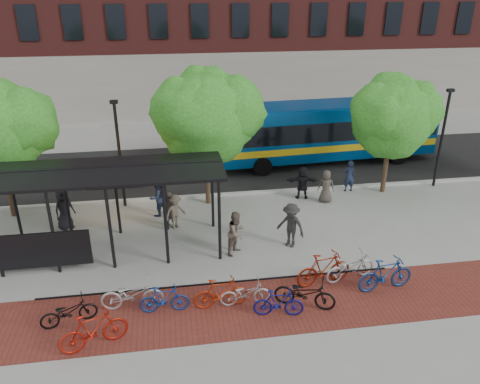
{
  "coord_description": "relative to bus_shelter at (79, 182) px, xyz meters",
  "views": [
    {
      "loc": [
        -4.6,
        -17.36,
        9.81
      ],
      "look_at": [
        -1.81,
        0.78,
        1.6
      ],
      "focal_mm": 35.0,
      "sensor_mm": 36.0,
      "label": 1
    }
  ],
  "objects": [
    {
      "name": "lamp_post_left",
      "position": [
        1.13,
        4.08,
        -0.25
      ],
      "size": [
        0.35,
        0.2,
        5.12
      ],
      "color": "black",
      "rests_on": "ground"
    },
    {
      "name": "lamp_post_right",
      "position": [
        17.13,
        4.08,
        -0.25
      ],
      "size": [
        0.35,
        0.2,
        5.12
      ],
      "color": "black",
      "rests_on": "ground"
    },
    {
      "name": "pedestrian_6",
      "position": [
        10.81,
        3.02,
        -2.18
      ],
      "size": [
        0.89,
        0.68,
        1.63
      ],
      "primitive_type": "imported",
      "rotation": [
        0.0,
        0.0,
        2.92
      ],
      "color": "#423D35",
      "rests_on": "ground"
    },
    {
      "name": "bike_9",
      "position": [
        8.56,
        -3.58,
        -2.37
      ],
      "size": [
        2.15,
        0.95,
        1.25
      ],
      "primitive_type": "imported",
      "rotation": [
        0.0,
        0.0,
        1.75
      ],
      "color": "maroon",
      "rests_on": "ground"
    },
    {
      "name": "pedestrian_0",
      "position": [
        -1.22,
        2.11,
        -2.06
      ],
      "size": [
        1.06,
        1.08,
        1.87
      ],
      "primitive_type": "imported",
      "rotation": [
        0.0,
        0.0,
        0.82
      ],
      "color": "black",
      "rests_on": "ground"
    },
    {
      "name": "bus_shelter",
      "position": [
        0.0,
        0.0,
        0.0
      ],
      "size": [
        10.6,
        3.07,
        3.6
      ],
      "color": "black",
      "rests_on": "ground"
    },
    {
      "name": "pedestrian_5",
      "position": [
        9.8,
        3.62,
        -2.17
      ],
      "size": [
        1.6,
        0.73,
        1.66
      ],
      "primitive_type": "imported",
      "rotation": [
        0.0,
        0.0,
        2.98
      ],
      "color": "black",
      "rests_on": "ground"
    },
    {
      "name": "pedestrian_1",
      "position": [
        3.29,
        1.63,
        -2.18
      ],
      "size": [
        0.72,
        0.65,
        1.64
      ],
      "primitive_type": "imported",
      "rotation": [
        0.0,
        0.0,
        2.59
      ],
      "color": "#3A352E",
      "rests_on": "ground"
    },
    {
      "name": "bike_3",
      "position": [
        2.99,
        -4.3,
        -2.51
      ],
      "size": [
        1.64,
        0.51,
        0.98
      ],
      "primitive_type": "imported",
      "rotation": [
        0.0,
        0.0,
        1.54
      ],
      "color": "navy",
      "rests_on": "ground"
    },
    {
      "name": "bike_6",
      "position": [
        5.64,
        -4.3,
        -2.55
      ],
      "size": [
        1.7,
        0.6,
        0.89
      ],
      "primitive_type": "imported",
      "rotation": [
        0.0,
        0.0,
        1.58
      ],
      "color": "#A9A9AC",
      "rests_on": "ground"
    },
    {
      "name": "bus",
      "position": [
        12.51,
        8.56,
        -0.98
      ],
      "size": [
        13.18,
        3.76,
        3.52
      ],
      "rotation": [
        0.0,
        0.0,
        0.07
      ],
      "color": "navy",
      "rests_on": "ground"
    },
    {
      "name": "bike_5",
      "position": [
        4.83,
        -4.32,
        -2.45
      ],
      "size": [
        1.85,
        0.63,
        1.1
      ],
      "primitive_type": "imported",
      "rotation": [
        0.0,
        0.0,
        1.63
      ],
      "color": "#9E280E",
      "rests_on": "ground"
    },
    {
      "name": "ground",
      "position": [
        8.13,
        0.48,
        -3.0
      ],
      "size": [
        160.0,
        160.0,
        0.0
      ],
      "primitive_type": "plane",
      "color": "#9E9E99",
      "rests_on": "ground"
    },
    {
      "name": "asphalt_street",
      "position": [
        8.13,
        8.48,
        -2.99
      ],
      "size": [
        160.0,
        8.0,
        0.01
      ],
      "primitive_type": "cube",
      "color": "black",
      "rests_on": "ground"
    },
    {
      "name": "bike_rack_rail",
      "position": [
        4.83,
        -3.62,
        -3.0
      ],
      "size": [
        12.0,
        0.05,
        0.95
      ],
      "primitive_type": "cube",
      "color": "black",
      "rests_on": "ground"
    },
    {
      "name": "bike_0",
      "position": [
        0.03,
        -4.44,
        -2.54
      ],
      "size": [
        1.83,
        1.06,
        0.91
      ],
      "primitive_type": "imported",
      "rotation": [
        0.0,
        0.0,
        1.85
      ],
      "color": "black",
      "rests_on": "ground"
    },
    {
      "name": "pedestrian_3",
      "position": [
        3.51,
        1.42,
        -2.21
      ],
      "size": [
        1.17,
        1.06,
        1.58
      ],
      "primitive_type": "imported",
      "rotation": [
        0.0,
        0.0,
        0.6
      ],
      "color": "brown",
      "rests_on": "ground"
    },
    {
      "name": "brick_strip",
      "position": [
        6.13,
        -4.52,
        -3.0
      ],
      "size": [
        24.0,
        3.0,
        0.01
      ],
      "primitive_type": "cube",
      "color": "maroon",
      "rests_on": "ground"
    },
    {
      "name": "bike_10",
      "position": [
        9.6,
        -3.45,
        -2.48
      ],
      "size": [
        2.08,
        1.13,
        1.04
      ],
      "primitive_type": "imported",
      "rotation": [
        0.0,
        0.0,
        1.8
      ],
      "color": "#B7B7BA",
      "rests_on": "ground"
    },
    {
      "name": "bike_2",
      "position": [
        1.95,
        -3.94,
        -2.46
      ],
      "size": [
        2.07,
        0.77,
        1.08
      ],
      "primitive_type": "imported",
      "rotation": [
        0.0,
        0.0,
        1.55
      ],
      "color": "#B3B4B6",
      "rests_on": "ground"
    },
    {
      "name": "tree_c",
      "position": [
        14.22,
        3.83,
        1.06
      ],
      "size": [
        4.66,
        3.8,
        5.92
      ],
      "color": "#382619",
      "rests_on": "ground"
    },
    {
      "name": "pedestrian_8",
      "position": [
        5.83,
        -1.02,
        -2.1
      ],
      "size": [
        1.09,
        1.1,
        1.79
      ],
      "primitive_type": "imported",
      "rotation": [
        0.0,
        0.0,
        0.84
      ],
      "color": "#65574B",
      "rests_on": "ground"
    },
    {
      "name": "bike_7",
      "position": [
        6.59,
        -5.06,
        -2.51
      ],
      "size": [
        1.69,
        0.72,
        0.98
      ],
      "primitive_type": "imported",
      "rotation": [
        0.0,
        0.0,
        1.41
      ],
      "color": "navy",
      "rests_on": "ground"
    },
    {
      "name": "bike_1",
      "position": [
        0.95,
        -5.61,
        -2.39
      ],
      "size": [
        2.1,
        1.22,
        1.22
      ],
      "primitive_type": "imported",
      "rotation": [
        0.0,
        0.0,
        1.92
      ],
      "color": "#9D1B0E",
      "rests_on": "ground"
    },
    {
      "name": "pedestrian_9",
      "position": [
        8.06,
        -0.84,
        -2.06
      ],
      "size": [
        1.36,
        1.35,
        1.89
      ],
      "primitive_type": "imported",
      "rotation": [
        0.0,
        0.0,
        5.52
      ],
      "color": "#252525",
      "rests_on": "ground"
    },
    {
      "name": "pedestrian_2",
      "position": [
        2.74,
        2.8,
        -2.09
      ],
      "size": [
        1.11,
        1.1,
        1.81
      ],
      "primitive_type": "imported",
      "rotation": [
        0.0,
        0.0,
        3.89
      ],
      "color": "#1D2A45",
      "rests_on": "ground"
    },
    {
      "name": "bike_8",
      "position": [
        7.55,
        -4.73,
        -2.47
      ],
      "size": [
        2.14,
        1.45,
        1.06
      ],
      "primitive_type": "imported",
      "rotation": [
        0.0,
        0.0,
        1.16
      ],
      "color": "black",
      "rests_on": "ground"
    },
    {
      "name": "bike_11",
      "position": [
        10.57,
        -4.23,
        -2.38
      ],
      "size": [
        2.12,
        0.82,
        1.24
      ],
      "primitive_type": "imported",
      "rotation": [
        0.0,
        0.0,
        1.69
      ],
      "color": "navy",
      "rests_on": "ground"
    },
    {
      "name": "pedestrian_7",
      "position": [
        12.4,
        4.11,
        -2.17
      ],
      "size": [
        0.61,
        0.41,
        1.66
      ],
      "primitive_type": "imported",
      "rotation": [
        0.0,
        0.0,
        3.16
      ],
      "color": "#1C2742",
      "rests_on": "ground"
    },
    {
      "name": "curb",
      "position": [
        8.13,
        4.48,
        -2.94
      ],
      "size": [
        160.0,
        0.25,
        0.12
      ],
      "primitive_type": "cube",
      "color": "#B7B7B2",
      "rests_on": "ground"
    },
    {
      "name": "tree_b",
      "position": [
        5.23,
        3.83,
        1.46
      ],
      "size": [
        5.15,
        4.2,
        6.47
      ],
      "color": "#382619",
      "rests_on": "ground"
    }
  ]
}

